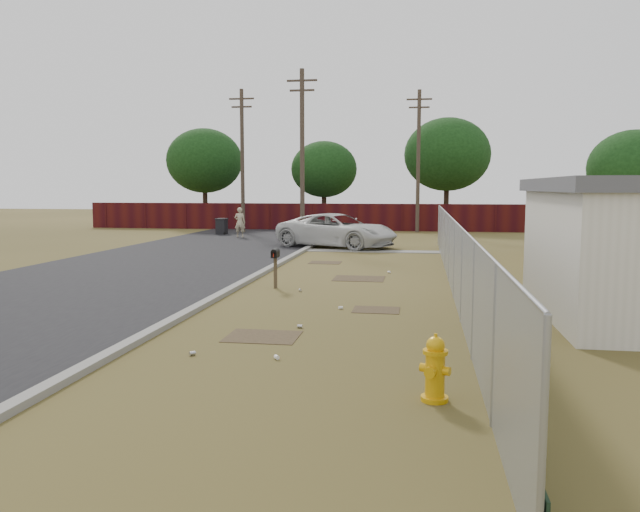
% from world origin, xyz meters
% --- Properties ---
extents(ground, '(120.00, 120.00, 0.00)m').
position_xyz_m(ground, '(0.00, 0.00, 0.00)').
color(ground, brown).
rests_on(ground, ground).
extents(street, '(15.10, 60.00, 0.12)m').
position_xyz_m(street, '(-6.76, 8.05, 0.02)').
color(street, black).
rests_on(street, ground).
extents(chainlink_fence, '(0.10, 27.06, 2.02)m').
position_xyz_m(chainlink_fence, '(3.12, 1.03, 0.80)').
color(chainlink_fence, '#93959B').
rests_on(chainlink_fence, ground).
extents(privacy_fence, '(30.00, 0.12, 1.80)m').
position_xyz_m(privacy_fence, '(-6.00, 25.00, 0.90)').
color(privacy_fence, '#3F0F0D').
rests_on(privacy_fence, ground).
extents(utility_poles, '(12.60, 8.24, 9.00)m').
position_xyz_m(utility_poles, '(-3.67, 20.67, 4.69)').
color(utility_poles, '#44382D').
rests_on(utility_poles, ground).
extents(horizon_trees, '(33.32, 31.94, 7.78)m').
position_xyz_m(horizon_trees, '(0.84, 23.56, 4.63)').
color(horizon_trees, black).
rests_on(horizon_trees, ground).
extents(fire_hydrant, '(0.49, 0.49, 0.94)m').
position_xyz_m(fire_hydrant, '(2.42, -8.18, 0.44)').
color(fire_hydrant, '#DB9F0B').
rests_on(fire_hydrant, ground).
extents(mailbox, '(0.18, 0.49, 1.15)m').
position_xyz_m(mailbox, '(-1.90, 0.78, 0.91)').
color(mailbox, brown).
rests_on(mailbox, ground).
extents(pickup_truck, '(6.47, 4.81, 1.63)m').
position_xyz_m(pickup_truck, '(-1.76, 13.21, 0.82)').
color(pickup_truck, silver).
rests_on(pickup_truck, ground).
extents(pedestrian, '(0.65, 0.44, 1.75)m').
position_xyz_m(pedestrian, '(-8.09, 18.17, 0.87)').
color(pedestrian, tan).
rests_on(pedestrian, ground).
extents(trash_bin, '(0.69, 0.75, 0.99)m').
position_xyz_m(trash_bin, '(-9.85, 20.20, 0.51)').
color(trash_bin, black).
rests_on(trash_bin, ground).
extents(scattered_litter, '(2.96, 11.10, 0.07)m').
position_xyz_m(scattered_litter, '(-0.27, -2.41, 0.04)').
color(scattered_litter, white).
rests_on(scattered_litter, ground).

